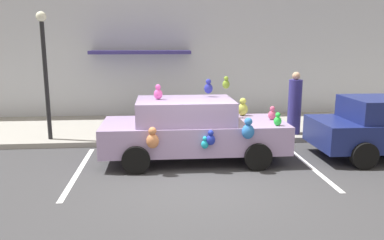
# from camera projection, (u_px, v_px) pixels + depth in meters

# --- Properties ---
(ground_plane) EXTENTS (60.00, 60.00, 0.00)m
(ground_plane) POSITION_uv_depth(u_px,v_px,m) (197.00, 183.00, 8.03)
(ground_plane) COLOR #38383A
(sidewalk) EXTENTS (24.00, 4.00, 0.15)m
(sidewalk) POSITION_uv_depth(u_px,v_px,m) (182.00, 127.00, 12.89)
(sidewalk) COLOR gray
(sidewalk) RESTS_ON ground
(storefront_building) EXTENTS (24.00, 1.25, 6.40)m
(storefront_building) POSITION_uv_depth(u_px,v_px,m) (178.00, 34.00, 14.35)
(storefront_building) COLOR #B2B7C1
(storefront_building) RESTS_ON ground
(parking_stripe_front) EXTENTS (0.12, 3.60, 0.01)m
(parking_stripe_front) POSITION_uv_depth(u_px,v_px,m) (308.00, 164.00, 9.24)
(parking_stripe_front) COLOR silver
(parking_stripe_front) RESTS_ON ground
(parking_stripe_rear) EXTENTS (0.12, 3.60, 0.01)m
(parking_stripe_rear) POSITION_uv_depth(u_px,v_px,m) (79.00, 171.00, 8.77)
(parking_stripe_rear) COLOR silver
(parking_stripe_rear) RESTS_ON ground
(plush_covered_car) EXTENTS (4.51, 2.14, 2.06)m
(plush_covered_car) POSITION_uv_depth(u_px,v_px,m) (192.00, 129.00, 9.45)
(plush_covered_car) COLOR #9F88B5
(plush_covered_car) RESTS_ON ground
(teddy_bear_on_sidewalk) EXTENTS (0.35, 0.29, 0.67)m
(teddy_bear_on_sidewalk) POSITION_uv_depth(u_px,v_px,m) (223.00, 123.00, 11.82)
(teddy_bear_on_sidewalk) COLOR #9E723D
(teddy_bear_on_sidewalk) RESTS_ON sidewalk
(street_lamp_post) EXTENTS (0.28, 0.28, 3.59)m
(street_lamp_post) POSITION_uv_depth(u_px,v_px,m) (45.00, 62.00, 10.62)
(street_lamp_post) COLOR black
(street_lamp_post) RESTS_ON sidewalk
(pedestrian_near_shopfront) EXTENTS (0.40, 0.40, 1.89)m
(pedestrian_near_shopfront) POSITION_uv_depth(u_px,v_px,m) (295.00, 105.00, 11.57)
(pedestrian_near_shopfront) COLOR navy
(pedestrian_near_shopfront) RESTS_ON sidewalk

